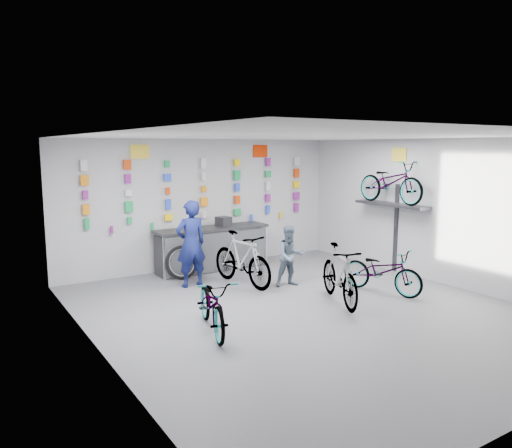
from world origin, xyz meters
TOP-DOWN VIEW (x-y plane):
  - floor at (0.00, 0.00)m, footprint 8.00×8.00m
  - ceiling at (0.00, 0.00)m, footprint 8.00×8.00m
  - wall_back at (0.00, 4.00)m, footprint 7.00×0.00m
  - wall_left at (-3.50, 0.00)m, footprint 0.00×8.00m
  - wall_right at (3.50, 0.00)m, footprint 0.00×8.00m
  - counter at (0.00, 3.54)m, footprint 2.70×0.66m
  - merch_wall at (0.07, 3.93)m, footprint 5.57×0.08m
  - wall_bracket at (3.33, 1.20)m, footprint 0.39×1.90m
  - sign_left at (-1.50, 3.98)m, footprint 0.42×0.02m
  - sign_right at (1.60, 3.98)m, footprint 0.42×0.02m
  - sign_side at (3.48, 1.20)m, footprint 0.02×0.40m
  - bike_left at (-1.81, 0.04)m, footprint 1.02×1.77m
  - bike_center at (0.79, 0.08)m, footprint 1.12×1.84m
  - bike_right at (1.94, 0.13)m, footprint 1.03×1.76m
  - bike_service at (-0.08, 2.06)m, footprint 0.75×1.89m
  - bike_wall at (3.25, 1.20)m, footprint 0.63×1.80m
  - clerk at (-1.01, 2.52)m, footprint 0.65×0.43m
  - customer at (0.71, 1.47)m, footprint 0.70×0.60m
  - spare_wheel at (-0.93, 3.17)m, footprint 0.75×0.27m
  - register at (0.31, 3.55)m, footprint 0.33×0.35m

SIDE VIEW (x-z plane):
  - floor at x=0.00m, z-range 0.00..0.00m
  - spare_wheel at x=-0.93m, z-range -0.01..0.73m
  - bike_right at x=1.94m, z-range 0.00..0.87m
  - bike_left at x=-1.81m, z-range 0.00..0.88m
  - counter at x=0.00m, z-range -0.01..0.99m
  - bike_center at x=0.79m, z-range 0.00..1.07m
  - bike_service at x=-0.08m, z-range 0.00..1.10m
  - customer at x=0.71m, z-range 0.00..1.25m
  - clerk at x=-1.01m, z-range 0.00..1.77m
  - register at x=0.31m, z-range 1.00..1.22m
  - wall_bracket at x=3.33m, z-range 0.46..2.46m
  - wall_back at x=0.00m, z-range -2.00..5.00m
  - wall_left at x=-3.50m, z-range -2.50..5.50m
  - wall_right at x=3.50m, z-range -2.50..5.50m
  - merch_wall at x=0.07m, z-range 1.03..2.60m
  - bike_wall at x=3.25m, z-range 1.58..2.53m
  - sign_side at x=3.48m, z-range 2.50..2.80m
  - sign_left at x=-1.50m, z-range 2.57..2.87m
  - sign_right at x=1.60m, z-range 2.57..2.87m
  - ceiling at x=0.00m, z-range 3.00..3.00m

